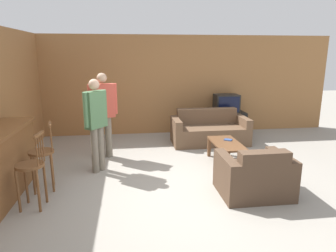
# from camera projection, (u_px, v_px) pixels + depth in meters

# --- Properties ---
(ground_plane) EXTENTS (24.00, 24.00, 0.00)m
(ground_plane) POSITION_uv_depth(u_px,v_px,m) (185.00, 189.00, 4.82)
(ground_plane) COLOR gray
(wall_back) EXTENTS (9.40, 0.08, 2.60)m
(wall_back) POSITION_uv_depth(u_px,v_px,m) (161.00, 85.00, 7.99)
(wall_back) COLOR #9E6B3D
(wall_back) RESTS_ON ground_plane
(wall_left) EXTENTS (0.08, 8.61, 2.60)m
(wall_left) POSITION_uv_depth(u_px,v_px,m) (2.00, 100.00, 5.37)
(wall_left) COLOR #9E6B3D
(wall_left) RESTS_ON ground_plane
(bar_chair_near) EXTENTS (0.41, 0.41, 1.08)m
(bar_chair_near) POSITION_uv_depth(u_px,v_px,m) (31.00, 170.00, 4.11)
(bar_chair_near) COLOR brown
(bar_chair_near) RESTS_ON ground_plane
(bar_chair_mid) EXTENTS (0.46, 0.46, 1.08)m
(bar_chair_mid) POSITION_uv_depth(u_px,v_px,m) (43.00, 156.00, 4.67)
(bar_chair_mid) COLOR brown
(bar_chair_mid) RESTS_ON ground_plane
(couch_far) EXTENTS (1.80, 0.88, 0.80)m
(couch_far) POSITION_uv_depth(u_px,v_px,m) (209.00, 131.00, 7.25)
(couch_far) COLOR brown
(couch_far) RESTS_ON ground_plane
(armchair_near) EXTENTS (1.04, 0.83, 0.78)m
(armchair_near) POSITION_uv_depth(u_px,v_px,m) (255.00, 177.00, 4.55)
(armchair_near) COLOR #4C3828
(armchair_near) RESTS_ON ground_plane
(coffee_table) EXTENTS (0.51, 1.03, 0.43)m
(coffee_table) POSITION_uv_depth(u_px,v_px,m) (227.00, 146.00, 5.84)
(coffee_table) COLOR brown
(coffee_table) RESTS_ON ground_plane
(tv_unit) EXTENTS (1.02, 0.54, 0.60)m
(tv_unit) POSITION_uv_depth(u_px,v_px,m) (225.00, 123.00, 8.08)
(tv_unit) COLOR black
(tv_unit) RESTS_ON ground_plane
(tv) EXTENTS (0.63, 0.45, 0.47)m
(tv) POSITION_uv_depth(u_px,v_px,m) (226.00, 103.00, 7.96)
(tv) COLOR black
(tv) RESTS_ON tv_unit
(book_on_table) EXTENTS (0.19, 0.18, 0.02)m
(book_on_table) POSITION_uv_depth(u_px,v_px,m) (228.00, 140.00, 5.99)
(book_on_table) COLOR navy
(book_on_table) RESTS_ON coffee_table
(person_by_window) EXTENTS (0.57, 0.31, 1.75)m
(person_by_window) POSITION_uv_depth(u_px,v_px,m) (103.00, 111.00, 6.06)
(person_by_window) COLOR #756B5B
(person_by_window) RESTS_ON ground_plane
(person_by_counter) EXTENTS (0.39, 0.45, 1.69)m
(person_by_counter) POSITION_uv_depth(u_px,v_px,m) (96.00, 120.00, 5.33)
(person_by_counter) COLOR #756B5B
(person_by_counter) RESTS_ON ground_plane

